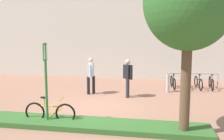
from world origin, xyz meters
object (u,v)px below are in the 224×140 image
Objects in this scene: bike_rack_cluster at (192,82)px; bollard_steel at (168,83)px; parking_sign_post at (46,72)px; person_shirt_white at (91,73)px; tree_sidewalk at (189,1)px; bike_at_sign at (50,112)px; person_suited_dark at (128,76)px.

bollard_steel is (-1.28, -1.10, 0.10)m from bike_rack_cluster.
parking_sign_post is 1.49× the size of person_shirt_white.
tree_sidewalk is 1.96× the size of parking_sign_post.
tree_sidewalk is 1.90× the size of bike_rack_cluster.
bike_at_sign is at bearing -93.26° from person_shirt_white.
bollard_steel is 0.52× the size of person_shirt_white.
person_suited_dark is at bearing -141.94° from bike_rack_cluster.
tree_sidewalk is 6.30m from bollard_steel.
person_shirt_white is at bearing -156.74° from bike_rack_cluster.
person_shirt_white reaches higher than bollard_steel.
bollard_steel reaches higher than bike_rack_cluster.
bike_at_sign is 4.38m from person_suited_dark.
tree_sidewalk is 4.62m from parking_sign_post.
tree_sidewalk is 2.93× the size of person_suited_dark.
bike_at_sign is at bearing -126.74° from bollard_steel.
tree_sidewalk is 5.61× the size of bollard_steel.
tree_sidewalk is 6.45m from person_shirt_white.
person_shirt_white reaches higher than bike_rack_cluster.
person_shirt_white is (-4.88, -2.10, 0.64)m from bike_rack_cluster.
tree_sidewalk is at bearing -48.57° from person_shirt_white.
parking_sign_post is 8.30m from bike_rack_cluster.
person_suited_dark is (1.79, -0.32, 0.00)m from person_shirt_white.
bike_rack_cluster is 1.68m from bollard_steel.
bike_rack_cluster is (5.12, 6.25, -0.00)m from bike_at_sign.
bollard_steel reaches higher than bike_at_sign.
parking_sign_post reaches higher than bike_rack_cluster.
tree_sidewalk is 2.93× the size of person_shirt_white.
person_shirt_white is 1.00× the size of person_suited_dark.
tree_sidewalk reaches higher than person_shirt_white.
person_suited_dark is at bearing 117.13° from tree_sidewalk.
bike_at_sign is 0.63× the size of bike_rack_cluster.
bike_at_sign is at bearing 176.52° from tree_sidewalk.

